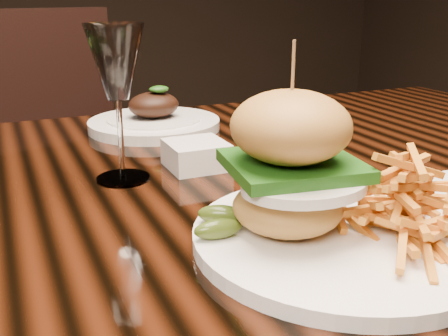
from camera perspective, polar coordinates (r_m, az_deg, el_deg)
name	(u,v)px	position (r m, az deg, el deg)	size (l,w,h in m)	color
dining_table	(208,227)	(0.75, -1.74, -6.40)	(1.60, 0.90, 0.75)	black
burger_plate	(340,194)	(0.52, 12.55, -2.80)	(0.30, 0.30, 0.20)	white
ramekin	(196,155)	(0.75, -3.04, 1.45)	(0.08, 0.08, 0.04)	white
wine_glass	(116,67)	(0.69, -11.65, 10.69)	(0.08, 0.08, 0.20)	white
far_dish	(154,121)	(0.98, -7.60, 5.14)	(0.24, 0.24, 0.08)	white
chair_far	(60,157)	(1.59, -17.40, 1.14)	(0.57, 0.57, 0.95)	black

